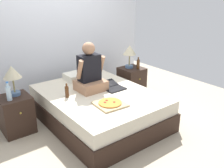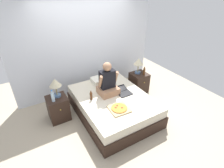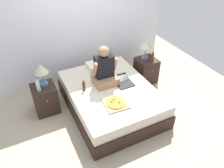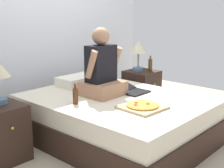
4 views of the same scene
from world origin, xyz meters
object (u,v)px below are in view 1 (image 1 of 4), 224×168
at_px(beer_bottle, 138,64).
at_px(water_bottle, 9,93).
at_px(bed, 99,107).
at_px(nightstand_right, 132,81).
at_px(nightstand_left, 16,114).
at_px(beer_bottle_on_bed, 67,92).
at_px(laptop, 113,87).
at_px(lamp_on_right_nightstand, 130,52).
at_px(person_seated, 90,73).
at_px(lamp_on_left_nightstand, 12,74).
at_px(pizza_box, 110,104).

bearing_deg(beer_bottle, water_bottle, 179.77).
distance_m(bed, nightstand_right, 1.26).
distance_m(nightstand_left, beer_bottle_on_bed, 0.83).
distance_m(nightstand_left, laptop, 1.55).
xyz_separation_m(bed, beer_bottle_on_bed, (-0.47, 0.14, 0.35)).
relative_size(water_bottle, lamp_on_right_nightstand, 0.61).
bearing_deg(laptop, person_seated, 151.40).
relative_size(water_bottle, beer_bottle, 1.20).
bearing_deg(beer_bottle, lamp_on_left_nightstand, 176.34).
bearing_deg(water_bottle, beer_bottle_on_bed, -18.83).
distance_m(lamp_on_left_nightstand, laptop, 1.56).
bearing_deg(nightstand_left, person_seated, -15.36).
xyz_separation_m(nightstand_right, laptop, (-0.86, -0.49, 0.24)).
distance_m(nightstand_left, person_seated, 1.28).
distance_m(lamp_on_left_nightstand, beer_bottle_on_bed, 0.82).
bearing_deg(lamp_on_left_nightstand, pizza_box, -45.63).
xyz_separation_m(water_bottle, person_seated, (1.21, -0.22, 0.11)).
xyz_separation_m(lamp_on_left_nightstand, water_bottle, (-0.12, -0.14, -0.22)).
xyz_separation_m(nightstand_left, lamp_on_left_nightstand, (0.04, 0.05, 0.61)).
bearing_deg(laptop, beer_bottle, 22.64).
distance_m(beer_bottle, person_seated, 1.28).
xyz_separation_m(nightstand_right, person_seated, (-1.19, -0.31, 0.51)).
relative_size(bed, nightstand_left, 3.58).
xyz_separation_m(nightstand_right, pizza_box, (-1.28, -0.97, 0.24)).
distance_m(bed, beer_bottle_on_bed, 0.61).
xyz_separation_m(nightstand_left, lamp_on_right_nightstand, (2.29, 0.05, 0.61)).
relative_size(laptop, pizza_box, 0.98).
xyz_separation_m(lamp_on_right_nightstand, person_seated, (-1.16, -0.36, -0.11)).
xyz_separation_m(water_bottle, nightstand_right, (2.40, 0.09, -0.40)).
height_order(lamp_on_left_nightstand, laptop, lamp_on_left_nightstand).
distance_m(nightstand_right, beer_bottle, 0.40).
distance_m(pizza_box, beer_bottle_on_bed, 0.71).
height_order(water_bottle, nightstand_right, water_bottle).
relative_size(bed, beer_bottle_on_bed, 9.33).
relative_size(lamp_on_right_nightstand, laptop, 1.08).
distance_m(lamp_on_left_nightstand, pizza_box, 1.47).
xyz_separation_m(nightstand_left, pizza_box, (1.03, -0.97, 0.24)).
xyz_separation_m(bed, pizza_box, (-0.12, -0.47, 0.27)).
bearing_deg(water_bottle, beer_bottle, -0.23).
bearing_deg(laptop, lamp_on_left_nightstand, 159.18).
xyz_separation_m(nightstand_left, nightstand_right, (2.32, 0.00, 0.00)).
distance_m(bed, lamp_on_right_nightstand, 1.41).
bearing_deg(beer_bottle, beer_bottle_on_bed, -171.64).
bearing_deg(laptop, water_bottle, 165.46).
bearing_deg(lamp_on_left_nightstand, beer_bottle_on_bed, -31.89).
bearing_deg(bed, pizza_box, -104.77).
bearing_deg(bed, lamp_on_right_nightstand, 25.68).
height_order(person_seated, pizza_box, person_seated).
xyz_separation_m(person_seated, beer_bottle_on_bed, (-0.45, -0.04, -0.20)).
height_order(bed, laptop, laptop).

